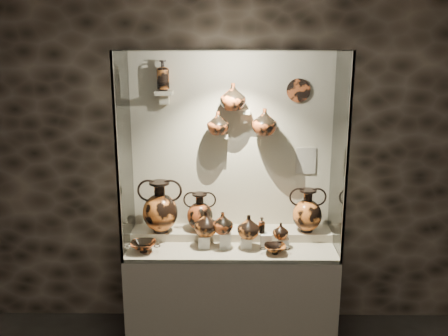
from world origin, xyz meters
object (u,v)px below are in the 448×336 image
at_px(amphora_mid, 200,212).
at_px(jug_a, 206,223).
at_px(ovoid_vase_a, 218,123).
at_px(ovoid_vase_c, 264,122).
at_px(jug_c, 249,227).
at_px(kylix_left, 143,246).
at_px(jug_e, 281,231).
at_px(amphora_left, 160,207).
at_px(kylix_right, 275,248).
at_px(lekythos_tall, 163,74).
at_px(amphora_right, 307,210).
at_px(jug_b, 223,223).
at_px(ovoid_vase_b, 233,97).
at_px(lekythos_small, 262,224).

height_order(amphora_mid, jug_a, amphora_mid).
xyz_separation_m(ovoid_vase_a, ovoid_vase_c, (0.38, -0.01, 0.01)).
bearing_deg(ovoid_vase_a, jug_c, -46.11).
bearing_deg(kylix_left, jug_e, 14.52).
bearing_deg(kylix_left, jug_a, 22.21).
bearing_deg(jug_c, jug_a, 177.66).
xyz_separation_m(kylix_left, ovoid_vase_c, (0.97, 0.33, 0.94)).
bearing_deg(jug_e, jug_c, -155.38).
bearing_deg(kylix_left, jug_c, 15.09).
bearing_deg(ovoid_vase_c, ovoid_vase_a, -176.91).
bearing_deg(amphora_left, jug_e, -34.31).
bearing_deg(kylix_right, amphora_mid, 166.57).
xyz_separation_m(kylix_left, lekythos_tall, (0.15, 0.38, 1.32)).
height_order(amphora_right, jug_a, amphora_right).
bearing_deg(jug_e, amphora_right, 59.71).
distance_m(jug_b, jug_c, 0.21).
height_order(amphora_right, jug_c, amphora_right).
bearing_deg(amphora_mid, jug_a, -54.11).
distance_m(amphora_mid, lekythos_tall, 1.18).
xyz_separation_m(jug_b, jug_e, (0.47, 0.01, -0.07)).
xyz_separation_m(amphora_left, ovoid_vase_c, (0.86, 0.07, 0.70)).
relative_size(jug_c, ovoid_vase_c, 0.89).
xyz_separation_m(jug_e, ovoid_vase_b, (-0.39, 0.24, 1.05)).
bearing_deg(ovoid_vase_c, lekythos_tall, -178.14).
bearing_deg(amphora_right, jug_c, -162.81).
distance_m(amphora_left, ovoid_vase_a, 0.85).
bearing_deg(lekythos_small, amphora_left, 168.68).
height_order(amphora_mid, kylix_left, amphora_mid).
bearing_deg(jug_c, amphora_right, 24.83).
bearing_deg(ovoid_vase_b, kylix_left, -173.08).
bearing_deg(jug_c, ovoid_vase_b, 119.76).
xyz_separation_m(amphora_mid, lekythos_small, (0.51, -0.19, -0.04)).
bearing_deg(kylix_right, kylix_left, -166.78).
xyz_separation_m(jug_a, jug_c, (0.34, -0.03, -0.02)).
height_order(amphora_left, amphora_mid, amphora_left).
bearing_deg(jug_a, kylix_right, -9.72).
height_order(jug_b, kylix_left, jug_b).
relative_size(lekythos_tall, ovoid_vase_c, 1.28).
relative_size(amphora_mid, jug_a, 1.62).
relative_size(ovoid_vase_a, ovoid_vase_c, 0.88).
xyz_separation_m(amphora_right, lekythos_tall, (-1.19, 0.09, 1.12)).
height_order(jug_c, lekythos_tall, lekythos_tall).
bearing_deg(kylix_left, lekythos_tall, 78.09).
height_order(amphora_left, ovoid_vase_b, ovoid_vase_b).
distance_m(jug_a, kylix_left, 0.53).
bearing_deg(ovoid_vase_a, ovoid_vase_c, -1.36).
bearing_deg(jug_b, ovoid_vase_b, 57.57).
bearing_deg(amphora_mid, jug_e, 0.67).
xyz_separation_m(jug_e, lekythos_tall, (-0.95, 0.28, 1.23)).
distance_m(jug_c, lekythos_tall, 1.41).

